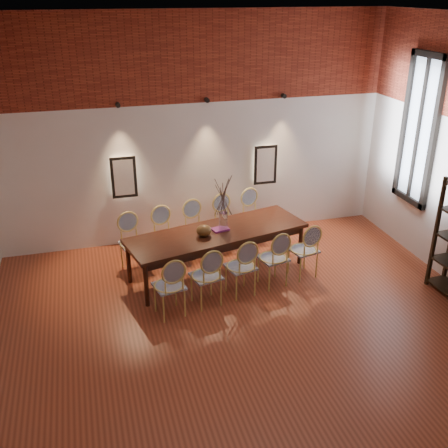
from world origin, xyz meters
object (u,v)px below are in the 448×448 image
object	(u,v)px
dining_table	(217,252)
chair_near_e	(303,250)
vase	(223,221)
chair_near_a	(169,286)
chair_near_d	(273,258)
chair_far_d	(227,223)
chair_far_e	(255,217)
bowl	(204,231)
chair_near_b	(206,276)
chair_far_a	(133,244)
chair_near_c	(241,267)
chair_far_b	(166,237)
book	(220,229)
chair_far_c	(197,230)

from	to	relation	value
dining_table	chair_near_e	size ratio (longest dim) A/B	3.10
vase	chair_near_e	bearing A→B (deg)	-22.44
chair_near_a	chair_near_d	world-z (taller)	same
chair_far_d	chair_far_e	bearing A→B (deg)	-180.00
vase	bowl	world-z (taller)	vase
chair_near_b	chair_near_e	xyz separation A→B (m)	(1.70, 0.39, 0.00)
dining_table	chair_far_a	size ratio (longest dim) A/B	3.10
chair_near_c	chair_far_b	distance (m)	1.61
chair_near_b	chair_far_e	distance (m)	2.30
chair_far_b	book	xyz separation A→B (m)	(0.79, -0.57, 0.30)
dining_table	chair_far_c	bearing A→B (deg)	90.00
chair_near_d	chair_far_c	distance (m)	1.61
chair_near_e	vase	distance (m)	1.36
chair_near_e	chair_far_b	world-z (taller)	same
chair_far_b	chair_far_c	bearing A→B (deg)	-180.00
chair_far_a	vase	bearing A→B (deg)	149.58
chair_near_c	chair_far_c	bearing A→B (deg)	90.00
chair_near_e	chair_far_d	size ratio (longest dim) A/B	1.00
chair_near_a	chair_far_c	bearing A→B (deg)	52.09
chair_near_c	bowl	size ratio (longest dim) A/B	3.92
chair_near_e	chair_far_d	world-z (taller)	same
chair_far_d	bowl	xyz separation A→B (m)	(-0.65, -0.97, 0.37)
chair_far_a	book	world-z (taller)	chair_far_a
bowl	chair_far_c	bearing A→B (deg)	84.72
chair_far_e	bowl	distance (m)	1.68
chair_far_e	book	world-z (taller)	chair_far_e
chair_near_c	vase	bearing A→B (deg)	81.72
chair_near_b	chair_far_e	world-z (taller)	same
chair_near_c	chair_near_e	bearing A→B (deg)	-0.00
chair_near_b	book	distance (m)	1.04
vase	book	distance (m)	0.14
chair_near_e	chair_far_a	bearing A→B (deg)	147.29
chair_near_a	chair_near_b	xyz separation A→B (m)	(0.57, 0.13, 0.00)
chair_near_b	chair_far_d	xyz separation A→B (m)	(0.80, 1.72, 0.00)
chair_near_b	bowl	xyz separation A→B (m)	(0.16, 0.75, 0.37)
chair_near_a	chair_far_d	distance (m)	2.30
chair_near_b	chair_far_c	bearing A→B (deg)	68.73
chair_far_d	chair_far_b	bearing A→B (deg)	0.00
chair_far_a	chair_far_c	distance (m)	1.17
chair_near_d	chair_near_b	bearing A→B (deg)	180.00
chair_near_a	chair_near_e	world-z (taller)	same
chair_near_c	chair_near_d	size ratio (longest dim) A/B	1.00
chair_near_b	chair_far_b	distance (m)	1.50
chair_near_c	chair_near_e	distance (m)	1.17
chair_near_e	bowl	bearing A→B (deg)	153.93
chair_far_b	chair_far_d	bearing A→B (deg)	-180.00
chair_near_d	chair_near_e	distance (m)	0.58
dining_table	chair_near_c	world-z (taller)	chair_near_c
chair_near_c	chair_far_c	distance (m)	1.50
vase	chair_far_b	bearing A→B (deg)	145.61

